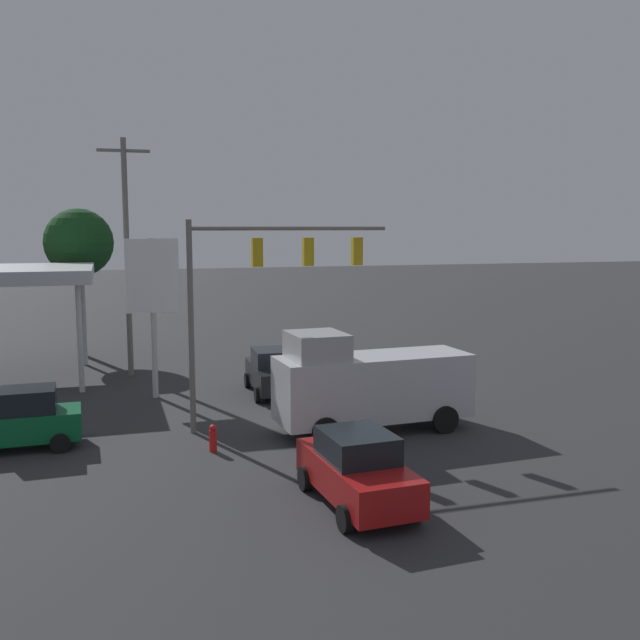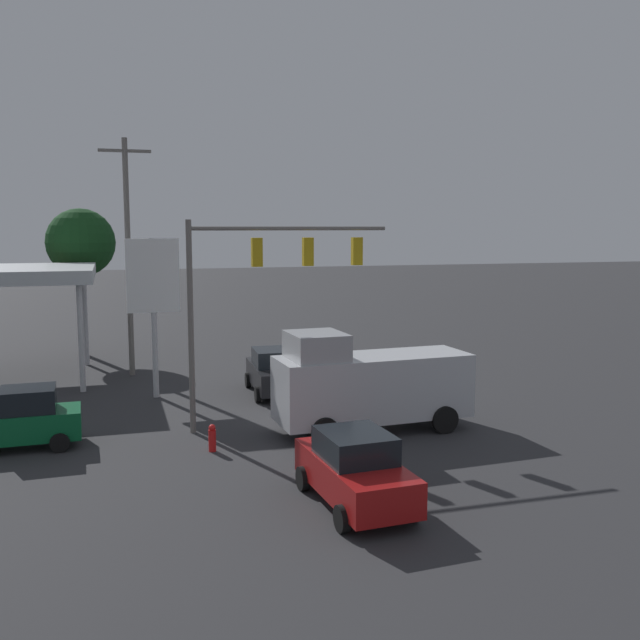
# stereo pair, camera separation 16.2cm
# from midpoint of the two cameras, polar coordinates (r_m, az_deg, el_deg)

# --- Properties ---
(ground_plane) EXTENTS (200.00, 200.00, 0.00)m
(ground_plane) POSITION_cam_midpoint_polar(r_m,az_deg,el_deg) (25.62, 1.12, -8.65)
(ground_plane) COLOR #2D2D30
(traffic_signal_assembly) EXTENTS (7.16, 0.43, 7.36)m
(traffic_signal_assembly) POSITION_cam_midpoint_polar(r_m,az_deg,el_deg) (24.97, -4.65, 3.67)
(traffic_signal_assembly) COLOR slate
(traffic_signal_assembly) RESTS_ON ground
(utility_pole) EXTENTS (2.40, 0.26, 11.22)m
(utility_pole) POSITION_cam_midpoint_polar(r_m,az_deg,el_deg) (35.01, -15.32, 5.22)
(utility_pole) COLOR slate
(utility_pole) RESTS_ON ground
(price_sign) EXTENTS (2.15, 0.27, 6.64)m
(price_sign) POSITION_cam_midpoint_polar(r_m,az_deg,el_deg) (30.18, -13.41, 2.82)
(price_sign) COLOR #B7B7BC
(price_sign) RESTS_ON ground
(sedan_waiting) EXTENTS (2.28, 4.51, 1.93)m
(sedan_waiting) POSITION_cam_midpoint_polar(r_m,az_deg,el_deg) (18.65, 2.72, -11.83)
(sedan_waiting) COLOR maroon
(sedan_waiting) RESTS_ON ground
(sedan_far) EXTENTS (2.22, 4.48, 1.93)m
(sedan_far) POSITION_cam_midpoint_polar(r_m,az_deg,el_deg) (30.65, -3.90, -4.15)
(sedan_far) COLOR black
(sedan_far) RESTS_ON ground
(hatchback_crossing) EXTENTS (3.86, 2.06, 1.97)m
(hatchback_crossing) POSITION_cam_midpoint_polar(r_m,az_deg,el_deg) (25.07, -22.95, -7.38)
(hatchback_crossing) COLOR #0C592D
(hatchback_crossing) RESTS_ON ground
(delivery_truck) EXTENTS (6.91, 2.84, 3.58)m
(delivery_truck) POSITION_cam_midpoint_polar(r_m,az_deg,el_deg) (24.96, 3.72, -5.09)
(delivery_truck) COLOR silver
(delivery_truck) RESTS_ON ground
(street_tree) EXTENTS (3.71, 3.71, 8.12)m
(street_tree) POSITION_cam_midpoint_polar(r_m,az_deg,el_deg) (41.24, -18.85, 5.83)
(street_tree) COLOR #4C331E
(street_tree) RESTS_ON ground
(fire_hydrant) EXTENTS (0.24, 0.24, 0.88)m
(fire_hydrant) POSITION_cam_midpoint_polar(r_m,az_deg,el_deg) (23.23, -8.76, -9.32)
(fire_hydrant) COLOR red
(fire_hydrant) RESTS_ON ground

